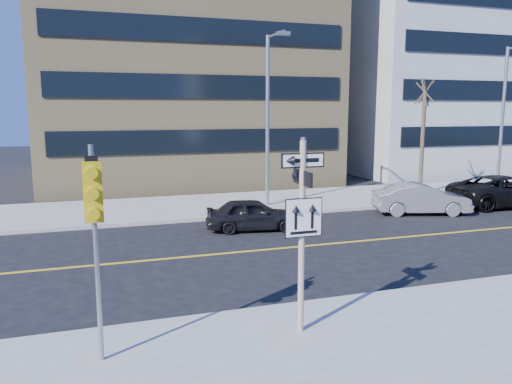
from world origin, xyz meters
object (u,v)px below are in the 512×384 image
object	(u,v)px
parked_car_b	(421,199)
parked_car_a	(253,214)
parked_car_c	(506,191)
sign_pole	(302,225)
streetlight_b	(506,109)
street_tree_west	(425,95)
streetlight_a	(269,109)
traffic_signal	(94,210)

from	to	relation	value
parked_car_b	parked_car_a	bearing A→B (deg)	110.84
parked_car_b	parked_car_c	distance (m)	5.12
sign_pole	parked_car_c	size ratio (longest dim) A/B	0.73
sign_pole	parked_car_b	size ratio (longest dim) A/B	0.95
streetlight_b	street_tree_west	xyz separation A→B (m)	(-5.00, 0.54, 0.77)
streetlight_a	streetlight_b	xyz separation A→B (m)	(14.00, 0.00, 0.00)
streetlight_b	parked_car_a	bearing A→B (deg)	-166.35
streetlight_a	street_tree_west	distance (m)	9.05
parked_car_a	streetlight_a	bearing A→B (deg)	-18.39
parked_car_c	streetlight_b	distance (m)	5.71
traffic_signal	parked_car_a	xyz separation A→B (m)	(5.94, 9.52, -2.39)
sign_pole	parked_car_c	xyz separation A→B (m)	(15.34, 10.16, -1.67)
street_tree_west	parked_car_c	bearing A→B (deg)	-57.38
parked_car_a	streetlight_a	distance (m)	6.03
streetlight_a	streetlight_b	world-z (taller)	same
parked_car_a	streetlight_b	world-z (taller)	streetlight_b
sign_pole	parked_car_a	size ratio (longest dim) A/B	1.09
traffic_signal	street_tree_west	xyz separation A→B (m)	(17.00, 13.96, 2.50)
streetlight_b	sign_pole	bearing A→B (deg)	-143.60
traffic_signal	parked_car_c	xyz separation A→B (m)	(19.34, 10.31, -2.26)
traffic_signal	parked_car_b	bearing A→B (deg)	35.29
parked_car_b	streetlight_a	bearing A→B (deg)	78.75
sign_pole	street_tree_west	world-z (taller)	street_tree_west
sign_pole	streetlight_b	world-z (taller)	streetlight_b
parked_car_a	street_tree_west	size ratio (longest dim) A/B	0.59
parked_car_a	streetlight_b	size ratio (longest dim) A/B	0.47
parked_car_a	parked_car_c	size ratio (longest dim) A/B	0.67
parked_car_b	streetlight_b	bearing A→B (deg)	-49.63
parked_car_a	streetlight_a	xyz separation A→B (m)	(2.06, 3.90, 4.12)
parked_car_a	streetlight_b	xyz separation A→B (m)	(16.06, 3.90, 4.12)
parked_car_c	streetlight_a	distance (m)	12.41
sign_pole	street_tree_west	size ratio (longest dim) A/B	0.64
parked_car_a	streetlight_a	world-z (taller)	streetlight_a
parked_car_c	streetlight_b	bearing A→B (deg)	-34.73
parked_car_a	streetlight_b	distance (m)	17.03
parked_car_b	parked_car_c	world-z (taller)	parked_car_c
traffic_signal	streetlight_a	bearing A→B (deg)	59.20
sign_pole	parked_car_a	bearing A→B (deg)	78.29
sign_pole	parked_car_a	distance (m)	9.74
parked_car_c	streetlight_b	world-z (taller)	streetlight_b
sign_pole	parked_car_b	xyz separation A→B (m)	(10.22, 9.92, -1.73)
streetlight_b	streetlight_a	bearing A→B (deg)	180.00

